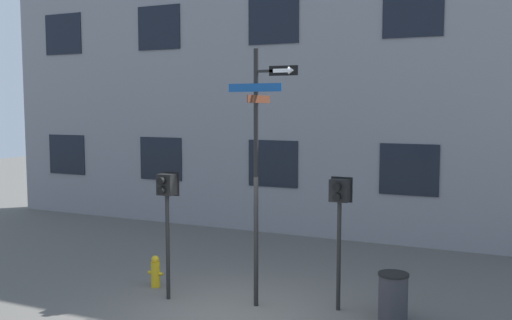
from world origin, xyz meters
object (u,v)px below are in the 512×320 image
Objects in this scene: street_sign_pole at (259,158)px; fire_hydrant at (156,272)px; trash_bin at (393,296)px; pedestrian_signal_right at (339,205)px; pedestrian_signal_left at (167,199)px.

fire_hydrant is (-2.48, 0.16, -2.53)m from street_sign_pole.
street_sign_pole is at bearing -171.31° from trash_bin.
pedestrian_signal_right is at bearing 16.33° from street_sign_pole.
fire_hydrant is at bearing -177.47° from trash_bin.
pedestrian_signal_left is 1.88m from fire_hydrant.
pedestrian_signal_left is at bearing -166.23° from pedestrian_signal_right.
trash_bin is (1.03, -0.05, -1.58)m from pedestrian_signal_right.
pedestrian_signal_left reaches higher than fire_hydrant.
fire_hydrant is at bearing -176.14° from pedestrian_signal_right.
street_sign_pole is 1.95× the size of pedestrian_signal_right.
trash_bin is at bearing 9.96° from pedestrian_signal_left.
street_sign_pole is at bearing -163.67° from pedestrian_signal_right.
pedestrian_signal_left is at bearing -38.83° from fire_hydrant.
trash_bin is (4.29, 0.75, -1.58)m from pedestrian_signal_left.
trash_bin is at bearing 8.69° from street_sign_pole.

